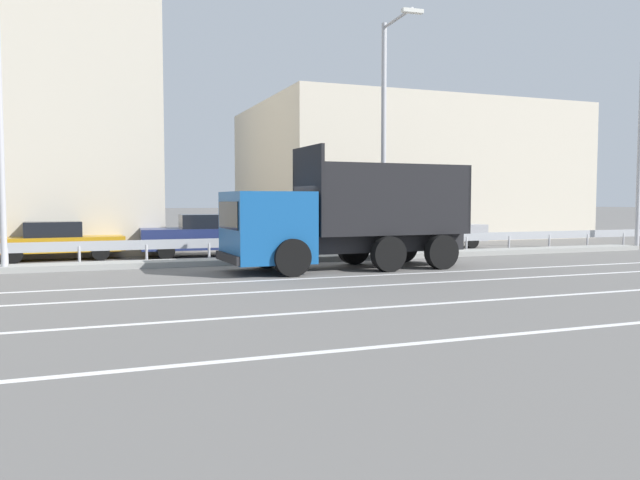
# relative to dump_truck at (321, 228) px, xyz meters

# --- Properties ---
(ground_plane) EXTENTS (320.00, 320.00, 0.00)m
(ground_plane) POSITION_rel_dump_truck_xyz_m (-1.59, 0.59, -1.26)
(ground_plane) COLOR #605E5B
(lane_strip_0) EXTENTS (60.56, 0.16, 0.01)m
(lane_strip_0) POSITION_rel_dump_truck_xyz_m (0.90, -1.77, -1.26)
(lane_strip_0) COLOR silver
(lane_strip_0) RESTS_ON ground_plane
(lane_strip_1) EXTENTS (60.56, 0.16, 0.01)m
(lane_strip_1) POSITION_rel_dump_truck_xyz_m (0.90, -3.69, -1.26)
(lane_strip_1) COLOR silver
(lane_strip_1) RESTS_ON ground_plane
(lane_strip_2) EXTENTS (60.56, 0.16, 0.01)m
(lane_strip_2) POSITION_rel_dump_truck_xyz_m (0.90, -6.52, -1.26)
(lane_strip_2) COLOR silver
(lane_strip_2) RESTS_ON ground_plane
(lane_strip_3) EXTENTS (60.56, 0.16, 0.01)m
(lane_strip_3) POSITION_rel_dump_truck_xyz_m (0.90, -9.44, -1.26)
(lane_strip_3) COLOR silver
(lane_strip_3) RESTS_ON ground_plane
(median_island) EXTENTS (33.31, 1.10, 0.18)m
(median_island) POSITION_rel_dump_truck_xyz_m (-1.59, 2.76, -1.17)
(median_island) COLOR gray
(median_island) RESTS_ON ground_plane
(median_guardrail) EXTENTS (60.56, 0.09, 0.78)m
(median_guardrail) POSITION_rel_dump_truck_xyz_m (-1.59, 3.87, -0.69)
(median_guardrail) COLOR #9EA0A5
(median_guardrail) RESTS_ON ground_plane
(dump_truck) EXTENTS (7.59, 2.84, 3.65)m
(dump_truck) POSITION_rel_dump_truck_xyz_m (0.00, 0.00, 0.00)
(dump_truck) COLOR #144C8C
(dump_truck) RESTS_ON ground_plane
(median_road_sign) EXTENTS (0.77, 0.16, 2.56)m
(median_road_sign) POSITION_rel_dump_truck_xyz_m (5.14, 2.76, 0.10)
(median_road_sign) COLOR white
(median_road_sign) RESTS_ON ground_plane
(street_lamp_2) EXTENTS (0.71, 2.46, 8.25)m
(street_lamp_2) POSITION_rel_dump_truck_xyz_m (3.34, 2.39, 3.37)
(street_lamp_2) COLOR #ADADB2
(street_lamp_2) RESTS_ON ground_plane
(parked_car_3) EXTENTS (4.48, 2.08, 1.35)m
(parked_car_3) POSITION_rel_dump_truck_xyz_m (-7.51, 6.34, -0.58)
(parked_car_3) COLOR #B27A14
(parked_car_3) RESTS_ON ground_plane
(parked_car_4) EXTENTS (4.52, 2.19, 1.56)m
(parked_car_4) POSITION_rel_dump_truck_xyz_m (-2.47, 5.77, -0.47)
(parked_car_4) COLOR navy
(parked_car_4) RESTS_ON ground_plane
(parked_car_5) EXTENTS (4.56, 2.00, 1.49)m
(parked_car_5) POSITION_rel_dump_truck_xyz_m (2.81, 5.98, -0.51)
(parked_car_5) COLOR gray
(parked_car_5) RESTS_ON ground_plane
(parked_car_6) EXTENTS (4.29, 1.93, 1.51)m
(parked_car_6) POSITION_rel_dump_truck_xyz_m (7.93, 6.47, -0.50)
(parked_car_6) COLOR #A3A3A8
(parked_car_6) RESTS_ON ground_plane
(background_building_1) EXTENTS (17.42, 12.82, 7.46)m
(background_building_1) POSITION_rel_dump_truck_xyz_m (11.35, 16.02, 2.47)
(background_building_1) COLOR beige
(background_building_1) RESTS_ON ground_plane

